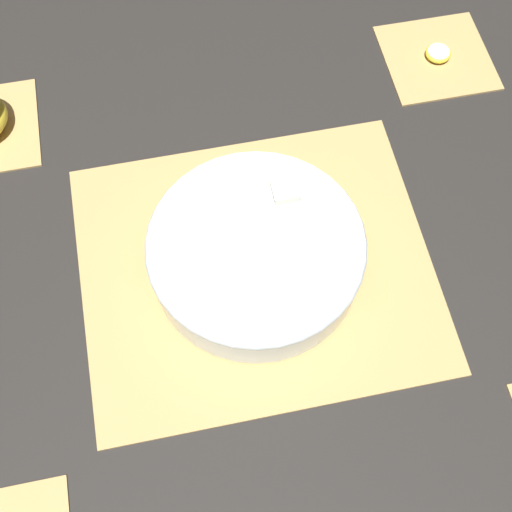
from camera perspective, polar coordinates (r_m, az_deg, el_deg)
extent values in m
plane|color=black|center=(0.87, 0.00, -0.91)|extent=(6.00, 6.00, 0.00)
cube|color=tan|center=(0.87, 0.00, -0.82)|extent=(0.42, 0.37, 0.01)
cube|color=#3D2D19|center=(0.87, -11.05, -2.76)|extent=(0.01, 0.36, 0.00)
cube|color=#3D2D19|center=(0.87, -8.30, -2.27)|extent=(0.01, 0.36, 0.00)
cube|color=#3D2D19|center=(0.86, -5.53, -1.77)|extent=(0.01, 0.36, 0.00)
cube|color=#3D2D19|center=(0.86, -2.76, -1.27)|extent=(0.01, 0.36, 0.00)
cube|color=#3D2D19|center=(0.87, 0.00, -0.77)|extent=(0.01, 0.36, 0.00)
cube|color=#3D2D19|center=(0.87, 2.73, -0.27)|extent=(0.01, 0.36, 0.00)
cube|color=#3D2D19|center=(0.88, 5.43, 0.22)|extent=(0.01, 0.36, 0.00)
cube|color=#3D2D19|center=(0.89, 8.08, 0.71)|extent=(0.01, 0.36, 0.00)
cube|color=#3D2D19|center=(0.90, 10.67, 1.18)|extent=(0.01, 0.36, 0.00)
cube|color=#3D2D19|center=(1.04, -19.09, 9.95)|extent=(0.00, 0.15, 0.00)
cube|color=tan|center=(1.09, 14.28, 15.18)|extent=(0.15, 0.15, 0.01)
cube|color=#3D2D19|center=(1.08, 12.01, 15.03)|extent=(0.00, 0.15, 0.00)
cube|color=#3D2D19|center=(1.09, 13.54, 15.17)|extent=(0.00, 0.15, 0.00)
cube|color=#3D2D19|center=(1.10, 15.05, 15.31)|extent=(0.00, 0.15, 0.00)
cube|color=#3D2D19|center=(1.11, 16.52, 15.43)|extent=(0.00, 0.15, 0.00)
cylinder|color=silver|center=(0.84, 0.00, 0.19)|extent=(0.25, 0.25, 0.06)
torus|color=silver|center=(0.82, 0.00, 0.94)|extent=(0.26, 0.26, 0.01)
cylinder|color=#F7EFC6|center=(0.79, 0.66, -5.70)|extent=(0.03, 0.03, 0.01)
cylinder|color=#F7EFC6|center=(0.86, -3.96, 1.74)|extent=(0.03, 0.03, 0.01)
cylinder|color=#F7EFC6|center=(0.83, -6.20, -1.54)|extent=(0.03, 0.03, 0.01)
cylinder|color=#F7EFC6|center=(0.84, -3.04, 3.18)|extent=(0.03, 0.03, 0.01)
cylinder|color=#F7EFC6|center=(0.88, 1.18, 5.54)|extent=(0.03, 0.03, 0.01)
cylinder|color=#F7EFC6|center=(0.83, 0.12, 0.90)|extent=(0.03, 0.03, 0.01)
cylinder|color=#F7EFC6|center=(0.88, -2.39, 3.19)|extent=(0.03, 0.03, 0.01)
cylinder|color=#F7EFC6|center=(0.82, 5.61, 0.18)|extent=(0.03, 0.03, 0.01)
cube|color=#EFEACC|center=(0.84, -1.79, 1.52)|extent=(0.02, 0.02, 0.02)
cube|color=#EFEACC|center=(0.85, 2.32, 4.90)|extent=(0.03, 0.03, 0.03)
cube|color=#EFEACC|center=(0.86, -4.00, 4.52)|extent=(0.02, 0.02, 0.02)
cube|color=#EFEACC|center=(0.86, -5.71, 3.15)|extent=(0.02, 0.02, 0.02)
cube|color=#EFEACC|center=(0.85, -0.23, 3.10)|extent=(0.03, 0.03, 0.03)
cube|color=#EFEACC|center=(0.81, -2.20, -5.01)|extent=(0.03, 0.03, 0.03)
ellipsoid|color=#F9A338|center=(0.84, -2.90, -0.96)|extent=(0.03, 0.01, 0.01)
ellipsoid|color=#B2231E|center=(0.83, -3.69, -2.99)|extent=(0.03, 0.01, 0.01)
ellipsoid|color=#F9A338|center=(0.85, 6.29, 0.09)|extent=(0.03, 0.02, 0.01)
ellipsoid|color=#B2231E|center=(0.83, -0.20, -2.73)|extent=(0.03, 0.02, 0.01)
ellipsoid|color=#F9A338|center=(0.87, -1.47, 1.63)|extent=(0.03, 0.02, 0.01)
ellipsoid|color=#F9A338|center=(0.80, 2.34, -3.73)|extent=(0.04, 0.02, 0.02)
ellipsoid|color=#F9A338|center=(0.79, -1.21, -2.79)|extent=(0.02, 0.01, 0.01)
ellipsoid|color=#F9A338|center=(0.86, -6.63, 1.75)|extent=(0.03, 0.01, 0.01)
ellipsoid|color=#B2231E|center=(0.84, 2.02, 0.61)|extent=(0.04, 0.02, 0.02)
cylinder|color=#F7EFC6|center=(1.09, 14.37, 15.44)|extent=(0.03, 0.03, 0.01)
torus|color=yellow|center=(1.09, 14.37, 15.44)|extent=(0.04, 0.04, 0.01)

